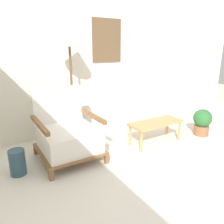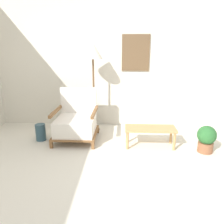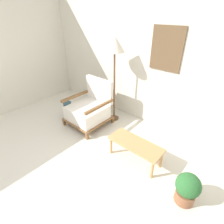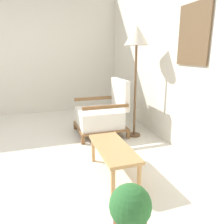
% 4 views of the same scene
% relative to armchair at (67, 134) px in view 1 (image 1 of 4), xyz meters
% --- Properties ---
extents(ground_plane, '(14.00, 14.00, 0.00)m').
position_rel_armchair_xyz_m(ground_plane, '(0.54, -1.46, -0.34)').
color(ground_plane, silver).
extents(wall_back, '(8.00, 0.09, 2.70)m').
position_rel_armchair_xyz_m(wall_back, '(0.54, 0.88, 1.02)').
color(wall_back, silver).
rests_on(wall_back, ground_plane).
extents(armchair, '(0.77, 0.79, 0.92)m').
position_rel_armchair_xyz_m(armchair, '(0.00, 0.00, 0.00)').
color(armchair, brown).
rests_on(armchair, ground_plane).
extents(floor_lamp, '(0.37, 0.37, 1.74)m').
position_rel_armchair_xyz_m(floor_lamp, '(0.28, 0.47, 1.19)').
color(floor_lamp, brown).
rests_on(floor_lamp, ground_plane).
extents(coffee_table, '(0.86, 0.35, 0.35)m').
position_rel_armchair_xyz_m(coffee_table, '(1.33, -0.25, -0.04)').
color(coffee_table, tan).
rests_on(coffee_table, ground_plane).
extents(vase, '(0.18, 0.18, 0.31)m').
position_rel_armchair_xyz_m(vase, '(-0.65, -0.08, -0.18)').
color(vase, '#2D4C5B').
rests_on(vase, ground_plane).
extents(potted_plant, '(0.30, 0.30, 0.45)m').
position_rel_armchair_xyz_m(potted_plant, '(2.22, -0.43, -0.09)').
color(potted_plant, '#935B3D').
rests_on(potted_plant, ground_plane).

